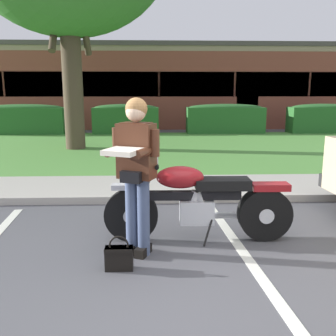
# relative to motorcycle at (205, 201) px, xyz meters

# --- Properties ---
(ground_plane) EXTENTS (140.00, 140.00, 0.00)m
(ground_plane) POSITION_rel_motorcycle_xyz_m (-0.31, -1.13, -0.49)
(ground_plane) COLOR #4C4C51
(curb_strip) EXTENTS (60.00, 0.20, 0.12)m
(curb_strip) POSITION_rel_motorcycle_xyz_m (-0.31, 1.58, -0.43)
(curb_strip) COLOR #ADA89E
(curb_strip) RESTS_ON ground
(concrete_walk) EXTENTS (60.00, 1.50, 0.08)m
(concrete_walk) POSITION_rel_motorcycle_xyz_m (-0.31, 2.43, -0.45)
(concrete_walk) COLOR #ADA89E
(concrete_walk) RESTS_ON ground
(grass_lawn) EXTENTS (60.00, 8.06, 0.06)m
(grass_lawn) POSITION_rel_motorcycle_xyz_m (-0.31, 7.21, -0.46)
(grass_lawn) COLOR #518E3D
(grass_lawn) RESTS_ON ground
(stall_stripe_1) EXTENTS (0.41, 4.40, 0.01)m
(stall_stripe_1) POSITION_rel_motorcycle_xyz_m (0.42, -0.93, -0.49)
(stall_stripe_1) COLOR silver
(stall_stripe_1) RESTS_ON ground
(motorcycle) EXTENTS (2.24, 0.82, 1.26)m
(motorcycle) POSITION_rel_motorcycle_xyz_m (0.00, 0.00, 0.00)
(motorcycle) COLOR black
(motorcycle) RESTS_ON ground
(rider_person) EXTENTS (0.57, 0.66, 1.70)m
(rider_person) POSITION_rel_motorcycle_xyz_m (-0.79, -0.38, 0.52)
(rider_person) COLOR black
(rider_person) RESTS_ON ground
(handbag) EXTENTS (0.28, 0.13, 0.36)m
(handbag) POSITION_rel_motorcycle_xyz_m (-0.96, -0.74, -0.34)
(handbag) COLOR black
(handbag) RESTS_ON ground
(hedge_left) EXTENTS (3.20, 0.90, 1.24)m
(hedge_left) POSITION_rel_motorcycle_xyz_m (-5.77, 11.07, 0.16)
(hedge_left) COLOR #286028
(hedge_left) RESTS_ON ground
(hedge_center_left) EXTENTS (2.63, 0.90, 1.24)m
(hedge_center_left) POSITION_rel_motorcycle_xyz_m (-1.72, 11.07, 0.16)
(hedge_center_left) COLOR #286028
(hedge_center_left) RESTS_ON ground
(hedge_center_right) EXTENTS (3.14, 0.90, 1.24)m
(hedge_center_right) POSITION_rel_motorcycle_xyz_m (2.33, 11.07, 0.16)
(hedge_center_right) COLOR #286028
(hedge_center_right) RESTS_ON ground
(hedge_right) EXTENTS (2.74, 0.90, 1.24)m
(hedge_right) POSITION_rel_motorcycle_xyz_m (6.38, 11.07, 0.16)
(hedge_right) COLOR #286028
(hedge_right) RESTS_ON ground
(brick_building) EXTENTS (20.46, 10.64, 3.93)m
(brick_building) POSITION_rel_motorcycle_xyz_m (-0.35, 18.25, 1.48)
(brick_building) COLOR brown
(brick_building) RESTS_ON ground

